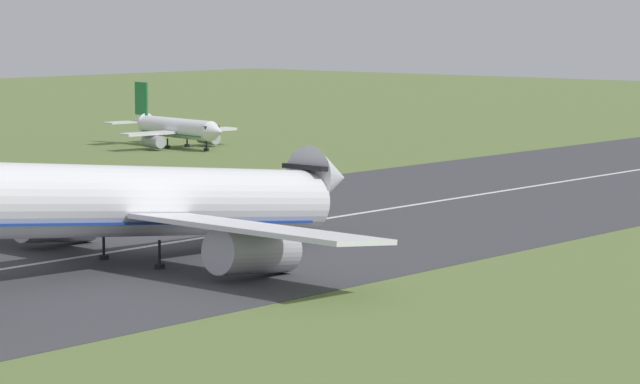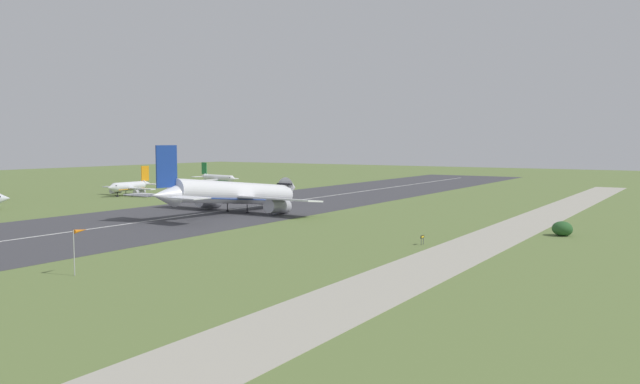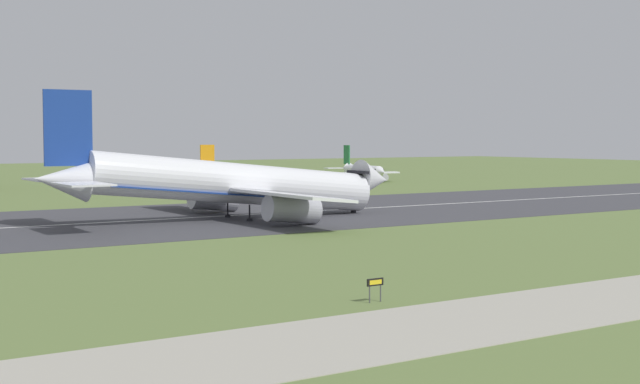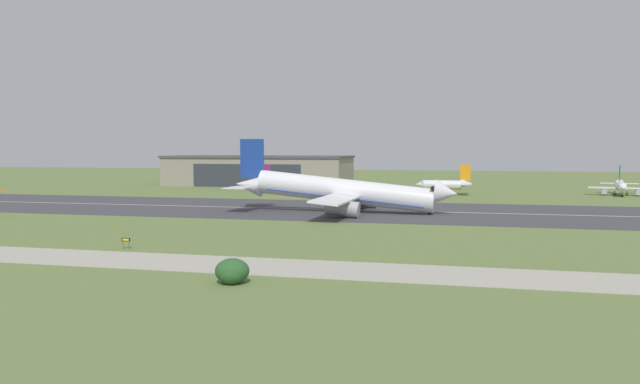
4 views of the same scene
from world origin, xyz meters
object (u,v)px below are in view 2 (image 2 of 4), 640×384
(airplane_parked_west, at_px, (130,187))
(shrub_clump, at_px, (563,229))
(airplane_landing, at_px, (235,194))
(airplane_parked_centre, at_px, (218,178))
(runway_sign, at_px, (422,238))
(windsock_pole, at_px, (80,233))

(airplane_parked_west, height_order, shrub_clump, airplane_parked_west)
(airplane_landing, distance_m, airplane_parked_centre, 110.18)
(runway_sign, bearing_deg, windsock_pole, 148.04)
(airplane_parked_west, bearing_deg, windsock_pole, -133.47)
(airplane_parked_centre, xyz_separation_m, windsock_pole, (-150.76, -108.37, 2.90))
(airplane_landing, bearing_deg, runway_sign, -109.06)
(windsock_pole, relative_size, runway_sign, 3.73)
(airplane_parked_centre, xyz_separation_m, shrub_clump, (-75.41, -159.00, -1.54))
(shrub_clump, distance_m, runway_sign, 32.11)
(airplane_landing, xyz_separation_m, shrub_clump, (3.77, -82.40, -3.71))
(windsock_pole, bearing_deg, airplane_parked_west, 46.53)
(airplane_landing, xyz_separation_m, runway_sign, (-21.73, -62.88, -3.80))
(windsock_pole, bearing_deg, shrub_clump, -33.90)
(airplane_parked_centre, bearing_deg, shrub_clump, -115.37)
(airplane_parked_centre, height_order, windsock_pole, airplane_parked_centre)
(airplane_landing, distance_m, airplane_parked_west, 69.46)
(airplane_parked_west, relative_size, shrub_clump, 6.15)
(airplane_landing, xyz_separation_m, airplane_parked_west, (21.22, 66.12, -1.91))
(shrub_clump, xyz_separation_m, windsock_pole, (-75.36, 50.63, 4.45))
(airplane_landing, bearing_deg, airplane_parked_centre, 44.05)
(shrub_clump, distance_m, windsock_pole, 90.89)
(airplane_parked_centre, relative_size, shrub_clump, 5.97)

